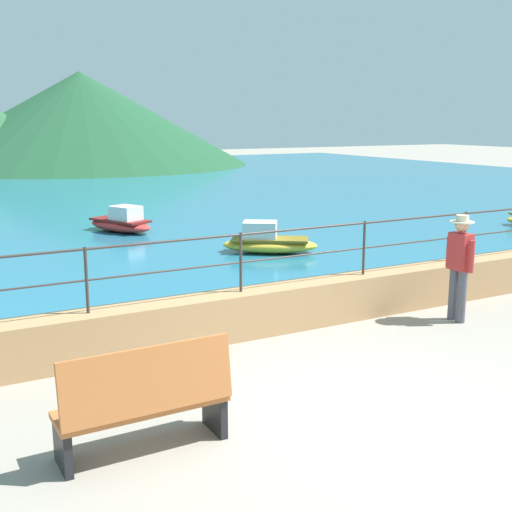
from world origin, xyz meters
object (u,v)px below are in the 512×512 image
at_px(person_walking, 460,263).
at_px(boat_1, 268,242).
at_px(boat_5, 121,222).
at_px(bench_main, 145,400).

distance_m(person_walking, boat_1, 6.11).
relative_size(person_walking, boat_5, 0.71).
distance_m(boat_1, boat_5, 5.15).
height_order(bench_main, person_walking, person_walking).
bearing_deg(boat_1, person_walking, -89.21).
height_order(person_walking, boat_5, person_walking).
height_order(bench_main, boat_5, bench_main).
xyz_separation_m(person_walking, boat_1, (-0.08, 6.07, -0.65)).
bearing_deg(boat_5, person_walking, -77.89).
bearing_deg(boat_1, bench_main, -126.85).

